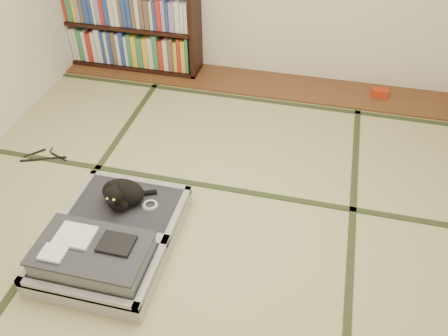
# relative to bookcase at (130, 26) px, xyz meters

# --- Properties ---
(floor) EXTENTS (4.50, 4.50, 0.00)m
(floor) POSITION_rel_bookcase_xyz_m (1.35, -2.07, -0.45)
(floor) COLOR tan
(floor) RESTS_ON ground
(wood_strip) EXTENTS (4.00, 0.50, 0.02)m
(wood_strip) POSITION_rel_bookcase_xyz_m (1.35, -0.07, -0.44)
(wood_strip) COLOR brown
(wood_strip) RESTS_ON ground
(red_item) EXTENTS (0.15, 0.10, 0.07)m
(red_item) POSITION_rel_bookcase_xyz_m (2.54, -0.04, -0.40)
(red_item) COLOR red
(red_item) RESTS_ON wood_strip
(room_shell) EXTENTS (4.50, 4.50, 4.50)m
(room_shell) POSITION_rel_bookcase_xyz_m (1.35, -2.07, 1.01)
(room_shell) COLOR white
(room_shell) RESTS_ON ground
(tatami_borders) EXTENTS (4.00, 4.50, 0.01)m
(tatami_borders) POSITION_rel_bookcase_xyz_m (1.35, -1.57, -0.45)
(tatami_borders) COLOR #2D381E
(tatami_borders) RESTS_ON ground
(bookcase) EXTENTS (1.42, 0.33, 0.92)m
(bookcase) POSITION_rel_bookcase_xyz_m (0.00, 0.00, 0.00)
(bookcase) COLOR black
(bookcase) RESTS_ON wood_strip
(suitcase) EXTENTS (0.77, 1.03, 0.30)m
(suitcase) POSITION_rel_bookcase_xyz_m (0.81, -2.44, -0.34)
(suitcase) COLOR #A09FA4
(suitcase) RESTS_ON floor
(cat) EXTENTS (0.34, 0.35, 0.28)m
(cat) POSITION_rel_bookcase_xyz_m (0.79, -2.15, -0.20)
(cat) COLOR black
(cat) RESTS_ON suitcase
(cable_coil) EXTENTS (0.11, 0.11, 0.03)m
(cable_coil) POSITION_rel_bookcase_xyz_m (0.97, -2.12, -0.29)
(cable_coil) COLOR white
(cable_coil) RESTS_ON suitcase
(hanger) EXTENTS (0.37, 0.24, 0.01)m
(hanger) POSITION_rel_bookcase_xyz_m (-0.13, -1.65, -0.44)
(hanger) COLOR black
(hanger) RESTS_ON floor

